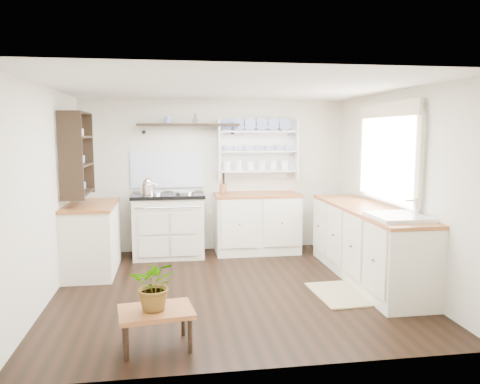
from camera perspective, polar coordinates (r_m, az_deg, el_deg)
name	(u,v)px	position (r m, az deg, el deg)	size (l,w,h in m)	color
floor	(231,288)	(5.58, -1.05, -11.64)	(4.00, 3.80, 0.01)	black
wall_back	(215,175)	(7.19, -3.06, 2.03)	(4.00, 0.02, 2.30)	beige
wall_right	(396,188)	(5.92, 18.50, 0.52)	(0.02, 3.80, 2.30)	beige
wall_left	(47,194)	(5.43, -22.49, -0.24)	(0.02, 3.80, 2.30)	beige
ceiling	(231,88)	(5.30, -1.11, 12.61)	(4.00, 3.80, 0.01)	white
window	(388,152)	(6.00, 17.57, 4.62)	(0.08, 1.55, 1.22)	white
aga_cooker	(168,224)	(6.93, -8.72, -3.91)	(1.04, 0.72, 0.96)	beige
back_cabinets	(257,222)	(7.08, 2.06, -3.69)	(1.27, 0.63, 0.90)	silver
right_cabinets	(367,243)	(5.99, 15.23, -5.97)	(0.62, 2.43, 0.90)	silver
belfast_sink	(397,228)	(5.26, 18.65, -4.15)	(0.55, 0.60, 0.45)	white
left_cabinets	(92,237)	(6.36, -17.61, -5.31)	(0.62, 1.13, 0.90)	silver
plate_rack	(257,149)	(7.22, 2.10, 5.28)	(1.20, 0.22, 0.90)	white
high_shelf	(189,125)	(7.01, -6.29, 8.07)	(1.50, 0.29, 0.16)	black
left_shelving	(77,153)	(6.24, -19.27, 4.51)	(0.28, 0.80, 1.05)	black
kettle	(148,186)	(6.73, -11.20, 0.66)	(0.19, 0.19, 0.24)	silver
utensil_crock	(223,188)	(7.00, -2.08, 0.43)	(0.11, 0.11, 0.13)	#965937
center_table	(156,315)	(4.12, -10.19, -14.49)	(0.67, 0.52, 0.33)	brown
potted_plant	(155,285)	(4.03, -10.28, -11.04)	(0.39, 0.34, 0.43)	#3F7233
floor_rug	(340,294)	(5.48, 12.09, -12.06)	(0.55, 0.85, 0.02)	#796146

